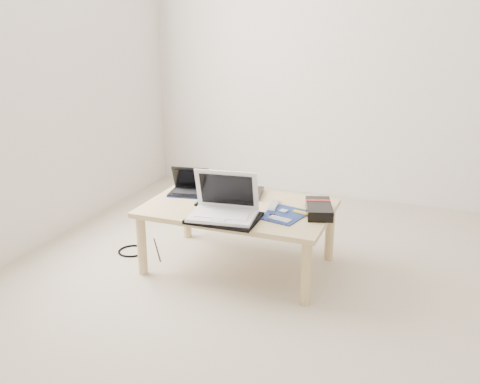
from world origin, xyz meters
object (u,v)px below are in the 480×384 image
at_px(white_laptop, 224,207).
at_px(gpu_box, 319,209).
at_px(netbook, 190,188).
at_px(coffee_table, 238,213).

relative_size(white_laptop, gpu_box, 1.25).
distance_m(netbook, white_laptop, 0.50).
xyz_separation_m(netbook, gpu_box, (0.85, -0.07, -0.01)).
height_order(coffee_table, gpu_box, gpu_box).
distance_m(coffee_table, white_laptop, 0.26).
relative_size(coffee_table, gpu_box, 3.55).
height_order(coffee_table, white_laptop, white_laptop).
height_order(netbook, gpu_box, netbook).
height_order(coffee_table, netbook, netbook).
xyz_separation_m(netbook, white_laptop, (0.37, -0.33, 0.04)).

